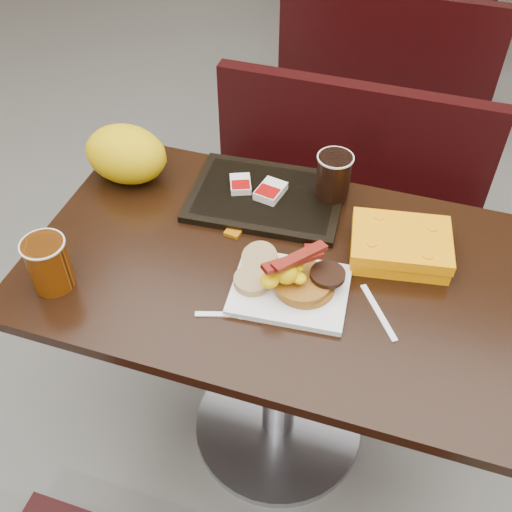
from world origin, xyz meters
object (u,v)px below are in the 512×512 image
(paper_bag, at_px, (126,154))
(pancake_stack, at_px, (305,282))
(coffee_cup_near, at_px, (49,264))
(hashbrown_sleeve_right, at_px, (271,191))
(bench_near_n, at_px, (336,205))
(knife, at_px, (378,312))
(fork, at_px, (217,314))
(tray, at_px, (266,197))
(coffee_cup_far, at_px, (334,176))
(hashbrown_sleeve_left, at_px, (240,184))
(clamshell, at_px, (400,245))
(bench_far_s, at_px, (390,51))
(table_near, at_px, (281,359))
(platter, at_px, (290,290))

(paper_bag, bearing_deg, pancake_stack, -24.47)
(coffee_cup_near, distance_m, hashbrown_sleeve_right, 0.57)
(hashbrown_sleeve_right, bearing_deg, bench_near_n, 88.55)
(knife, bearing_deg, fork, -106.06)
(tray, xyz_separation_m, coffee_cup_far, (0.16, 0.05, 0.07))
(hashbrown_sleeve_left, bearing_deg, hashbrown_sleeve_right, -25.69)
(coffee_cup_near, distance_m, coffee_cup_far, 0.71)
(clamshell, bearing_deg, bench_far_s, 88.42)
(tray, distance_m, hashbrown_sleeve_right, 0.02)
(table_near, relative_size, hashbrown_sleeve_left, 17.01)
(table_near, xyz_separation_m, bench_near_n, (0.00, 0.70, -0.02))
(table_near, distance_m, hashbrown_sleeve_right, 0.47)
(platter, bearing_deg, bench_far_s, 85.94)
(paper_bag, bearing_deg, table_near, -21.06)
(clamshell, xyz_separation_m, paper_bag, (-0.73, 0.07, 0.05))
(table_near, xyz_separation_m, tray, (-0.11, 0.21, 0.38))
(table_near, bearing_deg, tray, 118.10)
(bench_far_s, distance_m, tray, 1.74)
(table_near, distance_m, hashbrown_sleeve_left, 0.50)
(coffee_cup_far, bearing_deg, paper_bag, -171.95)
(bench_far_s, bearing_deg, fork, -92.77)
(hashbrown_sleeve_left, bearing_deg, coffee_cup_far, -11.72)
(coffee_cup_near, bearing_deg, hashbrown_sleeve_left, 55.86)
(bench_far_s, distance_m, hashbrown_sleeve_right, 1.74)
(knife, xyz_separation_m, coffee_cup_far, (-0.18, 0.34, 0.08))
(hashbrown_sleeve_left, bearing_deg, bench_near_n, 46.15)
(fork, bearing_deg, knife, 2.25)
(platter, xyz_separation_m, fork, (-0.13, -0.11, -0.01))
(pancake_stack, distance_m, hashbrown_sleeve_right, 0.32)
(fork, bearing_deg, clamshell, 24.67)
(bench_far_s, bearing_deg, hashbrown_sleeve_left, -96.34)
(hashbrown_sleeve_left, bearing_deg, clamshell, -36.15)
(hashbrown_sleeve_left, distance_m, hashbrown_sleeve_right, 0.08)
(pancake_stack, xyz_separation_m, hashbrown_sleeve_right, (-0.16, 0.28, 0.00))
(coffee_cup_far, bearing_deg, pancake_stack, -87.51)
(fork, xyz_separation_m, hashbrown_sleeve_left, (-0.09, 0.40, 0.03))
(knife, distance_m, paper_bag, 0.77)
(bench_far_s, height_order, hashbrown_sleeve_right, hashbrown_sleeve_right)
(pancake_stack, xyz_separation_m, tray, (-0.17, 0.27, -0.02))
(bench_far_s, distance_m, coffee_cup_near, 2.21)
(bench_near_n, relative_size, coffee_cup_near, 7.89)
(tray, distance_m, coffee_cup_far, 0.18)
(bench_near_n, distance_m, coffee_cup_near, 1.13)
(bench_far_s, bearing_deg, tray, -93.84)
(coffee_cup_near, relative_size, tray, 0.33)
(knife, bearing_deg, hashbrown_sleeve_left, -160.17)
(table_near, relative_size, paper_bag, 5.48)
(table_near, relative_size, knife, 7.41)
(knife, relative_size, coffee_cup_far, 1.38)
(paper_bag, bearing_deg, tray, 3.56)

